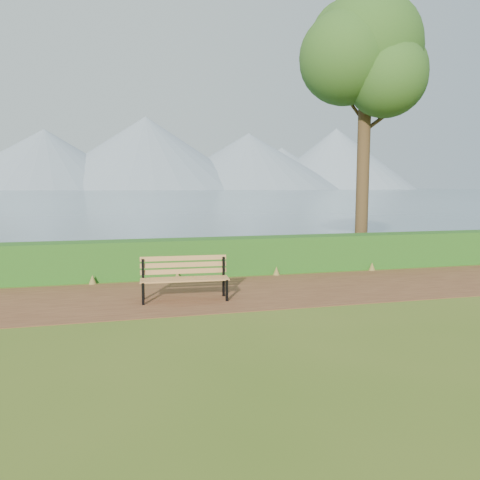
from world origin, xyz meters
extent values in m
plane|color=#46601B|center=(0.00, 0.00, 0.00)|extent=(140.00, 140.00, 0.00)
cube|color=#57301D|center=(0.00, 0.30, 0.01)|extent=(40.00, 3.40, 0.01)
cube|color=#1C4A15|center=(0.00, 2.60, 0.50)|extent=(32.00, 0.85, 1.00)
cube|color=slate|center=(0.00, 260.00, 0.01)|extent=(700.00, 510.00, 0.00)
cone|color=slate|center=(-60.00, 395.00, 24.00)|extent=(160.00, 160.00, 48.00)
cone|color=slate|center=(20.00, 405.00, 31.00)|extent=(190.00, 190.00, 62.00)
cone|color=slate|center=(110.00, 400.00, 25.00)|extent=(170.00, 170.00, 50.00)
cone|color=slate|center=(200.00, 410.00, 29.00)|extent=(150.00, 150.00, 58.00)
cone|color=slate|center=(-10.00, 430.00, 17.50)|extent=(120.00, 120.00, 35.00)
cone|color=slate|center=(150.00, 425.00, 20.00)|extent=(130.00, 130.00, 40.00)
cube|color=black|center=(-2.08, -0.36, 0.23)|extent=(0.06, 0.06, 0.46)
cube|color=black|center=(-2.05, 0.09, 0.44)|extent=(0.06, 0.06, 0.88)
cube|color=black|center=(-2.07, -0.13, 0.43)|extent=(0.08, 0.54, 0.05)
cube|color=black|center=(-0.36, -0.46, 0.23)|extent=(0.06, 0.06, 0.46)
cube|color=black|center=(-0.33, -0.01, 0.44)|extent=(0.06, 0.06, 0.88)
cube|color=black|center=(-0.34, -0.24, 0.43)|extent=(0.08, 0.54, 0.05)
cube|color=#A66A40|center=(-1.22, -0.38, 0.46)|extent=(1.85, 0.21, 0.04)
cube|color=#A66A40|center=(-1.21, -0.25, 0.46)|extent=(1.85, 0.21, 0.04)
cube|color=#A66A40|center=(-1.20, -0.12, 0.46)|extent=(1.85, 0.21, 0.04)
cube|color=#A66A40|center=(-1.19, 0.01, 0.46)|extent=(1.85, 0.21, 0.04)
cube|color=#A66A40|center=(-1.19, 0.07, 0.59)|extent=(1.85, 0.16, 0.11)
cube|color=#A66A40|center=(-1.19, 0.07, 0.73)|extent=(1.85, 0.16, 0.11)
cube|color=#A66A40|center=(-1.19, 0.07, 0.87)|extent=(1.85, 0.16, 0.11)
cylinder|color=#322114|center=(5.24, 4.07, 3.70)|extent=(0.41, 0.41, 7.40)
sphere|color=#24521B|center=(5.24, 4.07, 6.78)|extent=(3.49, 3.49, 3.49)
sphere|color=#24521B|center=(6.16, 4.38, 6.16)|extent=(2.67, 2.67, 2.67)
sphere|color=#24521B|center=(4.41, 3.87, 6.37)|extent=(2.88, 2.88, 2.88)
sphere|color=#24521B|center=(5.54, 3.35, 5.75)|extent=(2.47, 2.47, 2.47)
sphere|color=#24521B|center=(4.83, 4.69, 7.30)|extent=(2.26, 2.26, 2.26)
sphere|color=#24521B|center=(5.34, 4.17, 7.81)|extent=(2.05, 2.05, 2.05)
cylinder|color=#322114|center=(5.70, 4.07, 4.52)|extent=(1.08, 0.12, 0.81)
cylinder|color=#322114|center=(4.82, 4.17, 5.03)|extent=(0.84, 0.39, 0.74)
camera|label=1|loc=(-2.47, -9.88, 2.41)|focal=35.00mm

